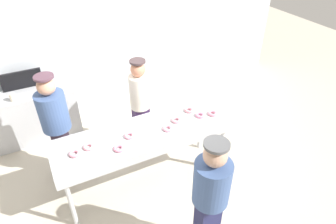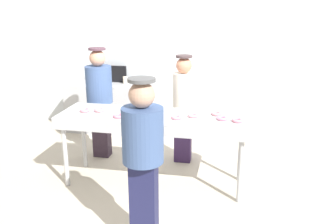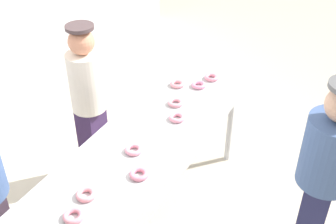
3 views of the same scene
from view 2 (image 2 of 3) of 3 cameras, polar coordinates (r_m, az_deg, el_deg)
The scene contains 19 objects.
ground_plane at distance 4.79m, azimuth -2.14°, elevation -11.08°, with size 16.00×16.00×0.00m, color beige.
back_wall at distance 6.47m, azimuth 2.23°, elevation 10.99°, with size 8.00×0.12×3.17m, color silver.
fryer_conveyor at distance 4.46m, azimuth -2.26°, elevation -1.39°, with size 2.36×0.73×0.93m.
strawberry_donut_0 at distance 4.29m, azimuth 8.57°, elevation -0.98°, with size 0.13×0.13×0.03m, color pink.
strawberry_donut_1 at distance 4.28m, azimuth 1.34°, elevation -0.84°, with size 0.13×0.13×0.03m, color pink.
strawberry_donut_2 at distance 4.47m, azimuth -4.81°, elevation -0.13°, with size 0.13×0.13×0.03m, color pink.
strawberry_donut_3 at distance 4.68m, azimuth -13.08°, elevation 0.28°, with size 0.13×0.13×0.03m, color pink.
strawberry_donut_4 at distance 4.25m, azimuth 10.95°, elevation -1.30°, with size 0.13×0.13×0.03m, color pink.
strawberry_donut_5 at distance 4.37m, azimuth -7.89°, elevation -0.62°, with size 0.13×0.13×0.03m, color pink.
strawberry_donut_6 at distance 4.36m, azimuth 3.98°, elevation -0.54°, with size 0.13×0.13×0.03m, color pink.
strawberry_donut_7 at distance 4.66m, azimuth -10.86°, elevation 0.31°, with size 0.13×0.13×0.03m, color pink.
strawberry_donut_8 at distance 4.46m, azimuth 7.71°, elevation -0.25°, with size 0.13×0.13×0.03m, color pink.
worker_baker at distance 5.36m, azimuth -10.82°, elevation 2.71°, with size 0.38×0.38×1.65m.
worker_assistant at distance 5.12m, azimuth 2.47°, elevation 1.19°, with size 0.30×0.30×1.57m.
customer_waiting at distance 3.23m, azimuth -3.98°, elevation -6.64°, with size 0.37×0.37×1.65m.
prep_counter at distance 6.58m, azimuth -9.60°, elevation 0.67°, with size 1.45×0.51×0.88m, color #B7BABF.
paper_cup_0 at distance 6.40m, azimuth -11.79°, elevation 4.72°, with size 0.08×0.08×0.13m, color beige.
paper_cup_1 at distance 6.45m, azimuth -6.80°, elevation 5.05°, with size 0.08×0.08×0.13m, color beige.
menu_display at distance 6.64m, azimuth -9.23°, elevation 6.03°, with size 0.62×0.04×0.30m, color black.
Camera 2 is at (0.97, -4.13, 2.24)m, focal length 38.38 mm.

